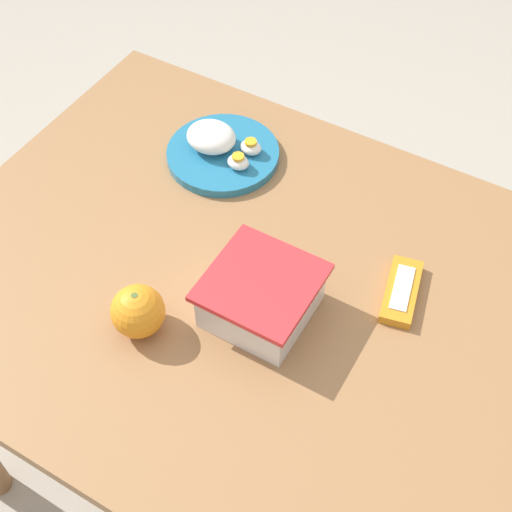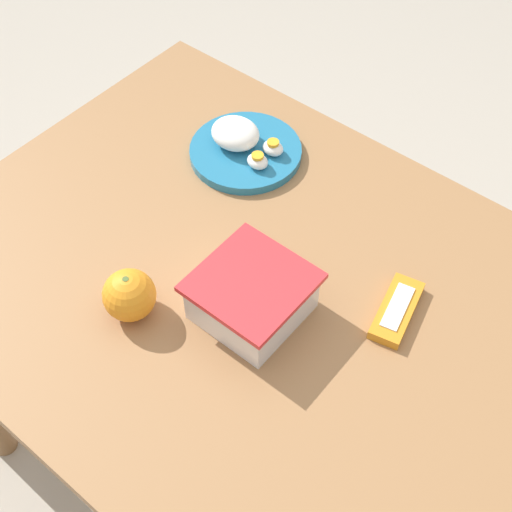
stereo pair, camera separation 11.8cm
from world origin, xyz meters
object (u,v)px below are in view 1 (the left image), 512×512
Objects in this scene: food_container at (261,298)px; orange_fruit at (138,311)px; rice_plate at (221,149)px; candy_bar at (401,291)px.

orange_fruit is at bearing 38.87° from food_container.
orange_fruit is at bearing 103.69° from rice_plate.
food_container is 1.21× the size of candy_bar.
candy_bar is at bearing -141.75° from food_container.
orange_fruit is (0.15, 0.12, 0.01)m from food_container.
candy_bar is (-0.18, -0.14, -0.03)m from food_container.
orange_fruit reaches higher than food_container.
candy_bar is at bearing -141.47° from orange_fruit.
food_container is at bearing 38.25° from candy_bar.
rice_plate is (0.10, -0.39, -0.02)m from orange_fruit.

